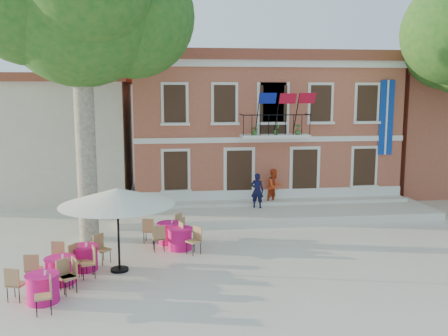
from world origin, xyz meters
TOP-DOWN VIEW (x-y plane):
  - ground at (0.00, 0.00)m, footprint 90.00×90.00m
  - main_building at (2.00, 9.99)m, footprint 13.50×9.59m
  - neighbor_west at (-9.50, 11.00)m, footprint 9.40×9.40m
  - terrace at (2.00, 4.40)m, footprint 14.00×3.40m
  - plane_tree_west at (-6.03, 1.72)m, footprint 5.90×5.90m
  - patio_umbrella at (-4.63, -1.88)m, footprint 3.54×3.54m
  - pedestrian_navy at (1.04, 4.77)m, footprint 0.69×0.58m
  - pedestrian_orange at (1.99, 5.46)m, footprint 1.02×0.96m
  - cafe_table_0 at (-6.25, -2.72)m, footprint 1.67×1.87m
  - cafe_table_1 at (-5.73, -1.65)m, footprint 1.79×1.82m
  - cafe_table_2 at (-6.46, -4.01)m, footprint 1.82×1.80m
  - cafe_table_3 at (-3.02, 0.83)m, footprint 1.78×1.83m
  - cafe_table_4 at (-2.66, 0.05)m, footprint 1.71×1.86m

SIDE VIEW (x-z plane):
  - ground at x=0.00m, z-range 0.00..0.00m
  - terrace at x=2.00m, z-range 0.00..0.30m
  - cafe_table_0 at x=-6.25m, z-range -0.05..0.90m
  - cafe_table_1 at x=-5.73m, z-range -0.05..0.90m
  - cafe_table_2 at x=-6.46m, z-range -0.05..0.90m
  - cafe_table_3 at x=-3.02m, z-range -0.05..0.90m
  - cafe_table_4 at x=-2.66m, z-range -0.05..0.90m
  - pedestrian_navy at x=1.04m, z-range 0.30..1.90m
  - pedestrian_orange at x=1.99m, z-range 0.30..1.96m
  - patio_umbrella at x=-4.63m, z-range 1.05..3.68m
  - neighbor_west at x=-9.50m, z-range 0.02..6.42m
  - main_building at x=2.00m, z-range 0.03..7.53m
  - plane_tree_west at x=-6.03m, z-range 2.75..14.33m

